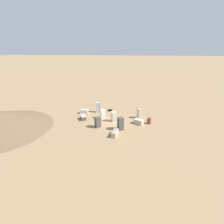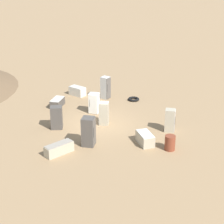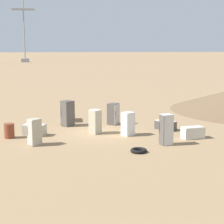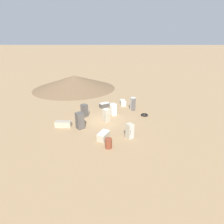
{
  "view_description": "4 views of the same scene",
  "coord_description": "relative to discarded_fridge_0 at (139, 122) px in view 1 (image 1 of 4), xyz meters",
  "views": [
    {
      "loc": [
        6.62,
        -25.15,
        10.72
      ],
      "look_at": [
        0.04,
        -0.35,
        1.82
      ],
      "focal_mm": 28.0,
      "sensor_mm": 36.0,
      "label": 1
    },
    {
      "loc": [
        18.51,
        -15.62,
        11.06
      ],
      "look_at": [
        1.47,
        -0.11,
        1.49
      ],
      "focal_mm": 60.0,
      "sensor_mm": 36.0,
      "label": 2
    },
    {
      "loc": [
        2.53,
        25.18,
        5.77
      ],
      "look_at": [
        -1.16,
        -0.29,
        1.35
      ],
      "focal_mm": 60.0,
      "sensor_mm": 36.0,
      "label": 3
    },
    {
      "loc": [
        19.47,
        1.36,
        9.15
      ],
      "look_at": [
        0.34,
        1.08,
        1.38
      ],
      "focal_mm": 28.0,
      "sensor_mm": 36.0,
      "label": 4
    }
  ],
  "objects": [
    {
      "name": "ground_plane",
      "position": [
        -4.16,
        -0.29,
        -0.37
      ],
      "size": [
        1000.0,
        1000.0,
        0.0
      ],
      "primitive_type": "plane",
      "color": "#937551"
    },
    {
      "name": "discarded_fridge_2",
      "position": [
        -5.75,
        -2.8,
        0.44
      ],
      "size": [
        1.02,
        1.03,
        1.62
      ],
      "rotation": [
        0.0,
        0.0,
        0.88
      ],
      "color": "#4C4742",
      "rests_on": "ground_plane"
    },
    {
      "name": "discarded_fridge_5",
      "position": [
        -6.17,
        0.91,
        0.41
      ],
      "size": [
        0.94,
        0.92,
        1.57
      ],
      "rotation": [
        0.0,
        0.0,
        3.7
      ],
      "color": "white",
      "rests_on": "ground_plane"
    },
    {
      "name": "discarded_fridge_9",
      "position": [
        -2.28,
        -2.77,
        0.58
      ],
      "size": [
        1.07,
        1.07,
        1.89
      ],
      "rotation": [
        0.0,
        0.0,
        5.35
      ],
      "color": "#4C4742",
      "rests_on": "ground_plane"
    },
    {
      "name": "discarded_fridge_7",
      "position": [
        -4.07,
        0.09,
        0.45
      ],
      "size": [
        0.91,
        0.91,
        1.65
      ],
      "rotation": [
        0.0,
        0.0,
        2.27
      ],
      "color": "#B2A88E",
      "rests_on": "ground_plane"
    },
    {
      "name": "discarded_fridge_3",
      "position": [
        -9.16,
        -0.41,
        -0.05
      ],
      "size": [
        1.44,
        1.63,
        0.65
      ],
      "rotation": [
        0.0,
        0.0,
        3.74
      ],
      "color": "#4C4742",
      "rests_on": "ground_plane"
    },
    {
      "name": "discarded_fridge_4",
      "position": [
        -0.16,
        2.62,
        0.43
      ],
      "size": [
        0.89,
        0.87,
        1.6
      ],
      "rotation": [
        0.0,
        0.0,
        5.34
      ],
      "color": "#B2A88E",
      "rests_on": "ground_plane"
    },
    {
      "name": "discarded_fridge_6",
      "position": [
        -10.17,
        2.36,
        0.01
      ],
      "size": [
        1.51,
        0.96,
        0.76
      ],
      "rotation": [
        0.0,
        0.0,
        1.74
      ],
      "color": "beige",
      "rests_on": "ground_plane"
    },
    {
      "name": "discarded_fridge_1",
      "position": [
        -7.99,
        3.68,
        0.56
      ],
      "size": [
        0.79,
        0.75,
        1.87
      ],
      "rotation": [
        0.0,
        0.0,
        4.94
      ],
      "color": "silver",
      "rests_on": "ground_plane"
    },
    {
      "name": "discarded_fridge_8",
      "position": [
        -2.61,
        -4.81,
        -0.03
      ],
      "size": [
        0.64,
        1.82,
        0.68
      ],
      "rotation": [
        0.0,
        0.0,
        6.27
      ],
      "color": "#B2A88E",
      "rests_on": "ground_plane"
    },
    {
      "name": "scrap_tire",
      "position": [
        -6.02,
        5.06,
        -0.27
      ],
      "size": [
        0.93,
        0.93,
        0.2
      ],
      "color": "black",
      "rests_on": "ground_plane"
    },
    {
      "name": "discarded_fridge_0",
      "position": [
        0.0,
        0.0,
        0.0
      ],
      "size": [
        1.64,
        1.31,
        0.74
      ],
      "rotation": [
        0.0,
        0.0,
        1.14
      ],
      "color": "#B2A88E",
      "rests_on": "ground_plane"
    },
    {
      "name": "rusty_barrel",
      "position": [
        1.57,
        0.55,
        0.1
      ],
      "size": [
        0.65,
        0.65,
        0.95
      ],
      "color": "brown",
      "rests_on": "ground_plane"
    }
  ]
}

